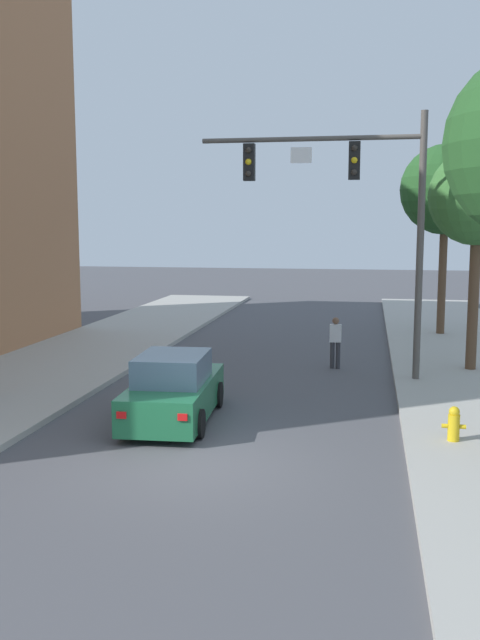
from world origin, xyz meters
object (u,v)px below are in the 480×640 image
Objects in this scene: street_tree_second at (478,198)px; street_tree_third at (446,190)px; car_lead_green at (174,390)px; traffic_signal_mast at (357,196)px; pedestrian_crossing_road at (335,340)px; fire_hydrant at (454,424)px.

street_tree_second is 7.21m from street_tree_third.
car_lead_green is at bearing -117.76° from street_tree_third.
car_lead_green is 0.65× the size of street_tree_second.
traffic_signal_mast is 4.57× the size of pedestrian_crossing_road.
traffic_signal_mast is at bearing 110.17° from fire_hydrant.
street_tree_second reaches higher than fire_hydrant.
traffic_signal_mast reaches higher than pedestrian_crossing_road.
pedestrian_crossing_road is 0.25× the size of street_tree_second.
traffic_signal_mast is 7.92m from fire_hydrant.
pedestrian_crossing_road is at bearing 63.29° from car_lead_green.
car_lead_green is 6.25m from fire_hydrant.
car_lead_green is at bearing 171.61° from fire_hydrant.
pedestrian_crossing_road is at bearing -118.74° from street_tree_third.
fire_hydrant is at bearing -69.83° from traffic_signal_mast.
fire_hydrant is (6.18, -0.91, -0.22)m from car_lead_green.
pedestrian_crossing_road is 8.17m from fire_hydrant.
traffic_signal_mast is 0.99× the size of street_tree_third.
car_lead_green is 2.64× the size of pedestrian_crossing_road.
car_lead_green is 16.52m from street_tree_third.
street_tree_third is at bearing 91.78° from street_tree_second.
pedestrian_crossing_road is 2.28× the size of fire_hydrant.
street_tree_second reaches higher than car_lead_green.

